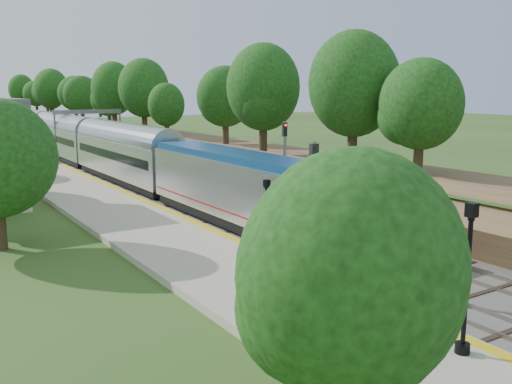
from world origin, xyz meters
TOP-DOWN VIEW (x-y plane):
  - ground at (0.00, 0.00)m, footprint 320.00×320.00m
  - trackbed at (2.00, 60.00)m, footprint 9.50×170.00m
  - platform at (-5.20, 16.00)m, footprint 6.40×68.00m
  - yellow_stripe at (-2.35, 16.00)m, footprint 0.55×68.00m
  - embankment at (10.35, 60.00)m, footprint 10.64×170.00m
  - signal_gantry at (2.47, 54.99)m, footprint 8.40×0.38m
  - trees_behind_platform at (-11.17, 20.67)m, footprint 7.82×53.32m
  - train at (0.00, 66.80)m, footprint 3.08×123.44m
  - lamppost_mid at (-3.32, -4.51)m, footprint 0.48×0.48m
  - lamppost_far at (-3.30, 6.82)m, footprint 0.40×0.40m
  - signal_platform at (-2.90, 3.79)m, footprint 0.36×0.29m
  - signal_farside at (6.20, 18.72)m, footprint 0.34×0.27m

SIDE VIEW (x-z plane):
  - ground at x=0.00m, z-range 0.00..0.00m
  - trackbed at x=2.00m, z-range -0.07..0.21m
  - platform at x=-5.20m, z-range 0.00..0.38m
  - yellow_stripe at x=-2.35m, z-range 0.38..0.39m
  - embankment at x=10.35m, z-range -3.89..7.80m
  - lamppost_far at x=-3.30m, z-range 0.16..4.26m
  - train at x=0.00m, z-range 0.05..4.58m
  - lamppost_mid at x=-3.32m, z-range 0.12..5.02m
  - signal_farside at x=6.20m, z-range 0.82..7.09m
  - signal_platform at x=-2.90m, z-range 1.08..7.21m
  - trees_behind_platform at x=-11.17m, z-range 0.93..8.14m
  - signal_gantry at x=2.47m, z-range 1.72..7.92m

